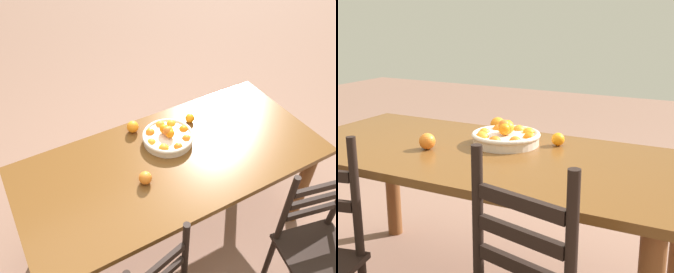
% 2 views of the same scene
% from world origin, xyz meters
% --- Properties ---
extents(ground_plane, '(12.00, 12.00, 0.00)m').
position_xyz_m(ground_plane, '(0.00, 0.00, 0.00)').
color(ground_plane, '#835E4E').
extents(dining_table, '(1.91, 0.90, 0.76)m').
position_xyz_m(dining_table, '(0.00, 0.00, 0.64)').
color(dining_table, brown).
rests_on(dining_table, ground).
extents(chair_near_window, '(0.49, 0.49, 1.00)m').
position_xyz_m(chair_near_window, '(-0.50, 0.79, 0.47)').
color(chair_near_window, black).
rests_on(chair_near_window, ground).
extents(fruit_bowl, '(0.33, 0.33, 0.12)m').
position_xyz_m(fruit_bowl, '(-0.05, -0.15, 0.80)').
color(fruit_bowl, beige).
rests_on(fruit_bowl, dining_table).
extents(orange_loose_0, '(0.08, 0.08, 0.08)m').
position_xyz_m(orange_loose_0, '(0.10, -0.35, 0.80)').
color(orange_loose_0, orange).
rests_on(orange_loose_0, dining_table).
extents(orange_loose_1, '(0.08, 0.08, 0.08)m').
position_xyz_m(orange_loose_1, '(0.23, 0.09, 0.80)').
color(orange_loose_1, orange).
rests_on(orange_loose_1, dining_table).
extents(orange_loose_2, '(0.06, 0.06, 0.06)m').
position_xyz_m(orange_loose_2, '(-0.28, -0.25, 0.79)').
color(orange_loose_2, orange).
rests_on(orange_loose_2, dining_table).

